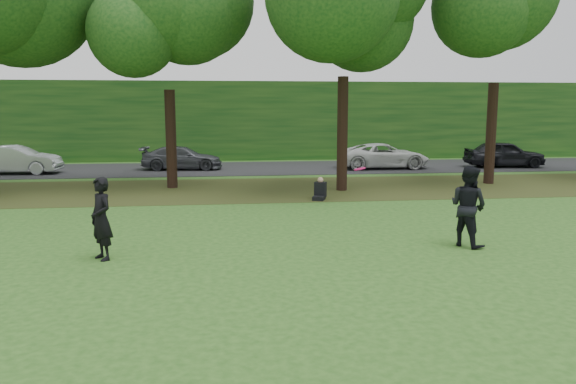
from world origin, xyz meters
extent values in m
plane|color=#254E18|center=(0.00, 0.00, 0.00)|extent=(120.00, 120.00, 0.00)
cube|color=#3D3516|center=(0.00, 13.00, 0.01)|extent=(60.00, 7.00, 0.01)
cube|color=black|center=(0.00, 21.00, 0.01)|extent=(70.00, 7.00, 0.02)
cube|color=#124015|center=(0.00, 27.00, 2.50)|extent=(70.00, 3.00, 5.00)
imported|color=black|center=(-3.67, 2.61, 0.94)|extent=(0.77, 0.82, 1.88)
imported|color=black|center=(5.06, 2.78, 1.00)|extent=(1.15, 1.22, 2.00)
imported|color=#A5A9AD|center=(-11.31, 19.80, 0.74)|extent=(4.44, 1.68, 1.44)
imported|color=#45474E|center=(-3.01, 20.78, 0.65)|extent=(4.44, 2.05, 1.26)
imported|color=silver|center=(8.09, 20.01, 0.71)|extent=(4.97, 2.31, 1.38)
imported|color=black|center=(15.05, 19.78, 0.76)|extent=(4.46, 2.01, 1.49)
cylinder|color=#E8136B|center=(2.24, 2.52, 2.00)|extent=(0.29, 0.29, 0.09)
cube|color=black|center=(2.63, 9.97, 0.08)|extent=(0.58, 0.67, 0.16)
cube|color=black|center=(2.73, 10.23, 0.36)|extent=(0.51, 0.47, 0.56)
sphere|color=tan|center=(2.73, 10.23, 0.72)|extent=(0.22, 0.22, 0.22)
cylinder|color=black|center=(-3.00, 13.90, 2.06)|extent=(0.44, 0.44, 4.12)
sphere|color=#124015|center=(-3.00, 13.90, 6.86)|extent=(5.80, 5.80, 5.80)
cylinder|color=black|center=(4.00, 12.30, 2.31)|extent=(0.44, 0.44, 4.62)
cylinder|color=black|center=(11.00, 13.50, 2.23)|extent=(0.44, 0.44, 4.45)
sphere|color=#124015|center=(11.00, 13.50, 7.42)|extent=(6.20, 6.20, 6.20)
camera|label=1|loc=(-1.03, -10.17, 3.45)|focal=35.00mm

